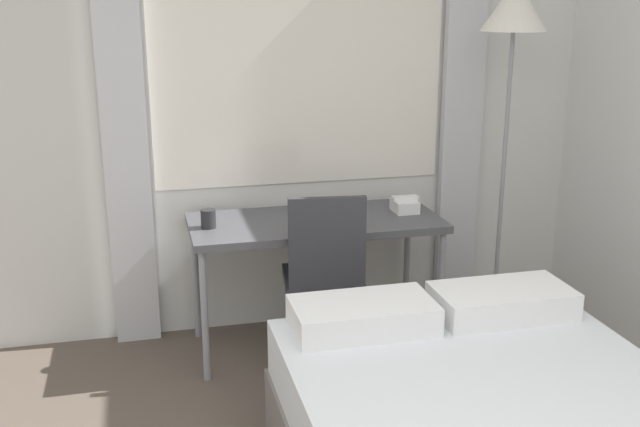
{
  "coord_description": "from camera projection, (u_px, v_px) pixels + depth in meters",
  "views": [
    {
      "loc": [
        -0.64,
        -1.31,
        1.88
      ],
      "look_at": [
        0.18,
        2.01,
        0.88
      ],
      "focal_mm": 42.0,
      "sensor_mm": 36.0,
      "label": 1
    }
  ],
  "objects": [
    {
      "name": "desk",
      "position": [
        315.0,
        229.0,
        4.01
      ],
      "size": [
        1.34,
        0.6,
        0.73
      ],
      "color": "#4C4C51",
      "rests_on": "ground_plane"
    },
    {
      "name": "wall_back_with_window",
      "position": [
        261.0,
        95.0,
        4.12
      ],
      "size": [
        4.84,
        0.13,
        2.7
      ],
      "color": "silver",
      "rests_on": "ground_plane"
    },
    {
      "name": "telephone",
      "position": [
        405.0,
        205.0,
        4.12
      ],
      "size": [
        0.14,
        0.15,
        0.09
      ],
      "color": "white",
      "rests_on": "desk"
    },
    {
      "name": "standing_lamp",
      "position": [
        513.0,
        35.0,
        3.91
      ],
      "size": [
        0.35,
        0.35,
        1.96
      ],
      "color": "#4C4C51",
      "rests_on": "ground_plane"
    },
    {
      "name": "mug",
      "position": [
        208.0,
        219.0,
        3.83
      ],
      "size": [
        0.08,
        0.08,
        0.1
      ],
      "color": "#262628",
      "rests_on": "desk"
    },
    {
      "name": "book",
      "position": [
        332.0,
        216.0,
        4.0
      ],
      "size": [
        0.25,
        0.24,
        0.02
      ],
      "rotation": [
        0.0,
        0.0,
        -0.28
      ],
      "color": "#4C4238",
      "rests_on": "desk"
    },
    {
      "name": "desk_chair",
      "position": [
        324.0,
        270.0,
        3.8
      ],
      "size": [
        0.45,
        0.45,
        0.95
      ],
      "rotation": [
        0.0,
        0.0,
        -0.13
      ],
      "color": "#333338",
      "rests_on": "ground_plane"
    }
  ]
}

